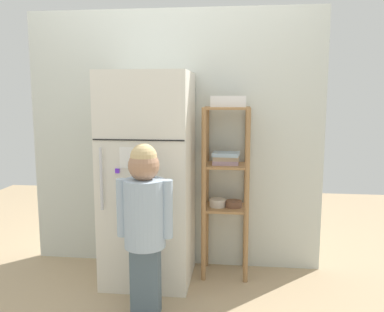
{
  "coord_description": "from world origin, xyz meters",
  "views": [
    {
      "loc": [
        0.53,
        -2.91,
        1.39
      ],
      "look_at": [
        0.19,
        0.02,
        0.96
      ],
      "focal_mm": 38.24,
      "sensor_mm": 36.0,
      "label": 1
    }
  ],
  "objects": [
    {
      "name": "fruit_bin",
      "position": [
        0.44,
        0.18,
        1.34
      ],
      "size": [
        0.26,
        0.15,
        0.08
      ],
      "color": "white",
      "rests_on": "pantry_shelf_unit"
    },
    {
      "name": "child_standing",
      "position": [
        -0.05,
        -0.5,
        0.67
      ],
      "size": [
        0.36,
        0.26,
        1.1
      ],
      "color": "#4C5F6D",
      "rests_on": "ground"
    },
    {
      "name": "ground_plane",
      "position": [
        0.0,
        0.0,
        0.0
      ],
      "size": [
        6.0,
        6.0,
        0.0
      ],
      "primitive_type": "plane",
      "color": "tan"
    },
    {
      "name": "refrigerator",
      "position": [
        -0.14,
        0.02,
        0.78
      ],
      "size": [
        0.64,
        0.62,
        1.56
      ],
      "color": "silver",
      "rests_on": "ground"
    },
    {
      "name": "pantry_shelf_unit",
      "position": [
        0.43,
        0.16,
        0.77
      ],
      "size": [
        0.35,
        0.3,
        1.31
      ],
      "color": "#9E7247",
      "rests_on": "ground"
    },
    {
      "name": "kitchen_wall_back",
      "position": [
        0.0,
        0.34,
        1.03
      ],
      "size": [
        2.37,
        0.03,
        2.06
      ],
      "primitive_type": "cube",
      "color": "silver",
      "rests_on": "ground"
    }
  ]
}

